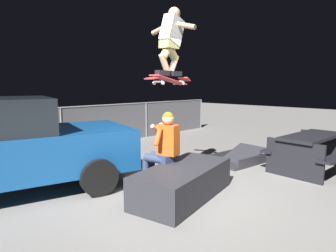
# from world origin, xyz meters

# --- Properties ---
(ground_plane) EXTENTS (40.00, 40.00, 0.00)m
(ground_plane) POSITION_xyz_m (0.00, 0.00, 0.00)
(ground_plane) COLOR slate
(ledge_box_main) EXTENTS (1.99, 1.20, 0.49)m
(ledge_box_main) POSITION_xyz_m (-0.13, 0.10, 0.25)
(ledge_box_main) COLOR #28282D
(ledge_box_main) RESTS_ON ground
(person_sitting_on_ledge) EXTENTS (0.59, 0.78, 1.33)m
(person_sitting_on_ledge) POSITION_xyz_m (-0.10, 0.59, 0.74)
(person_sitting_on_ledge) COLOR #2D3856
(person_sitting_on_ledge) RESTS_ON ground
(skateboard) EXTENTS (1.04, 0.33, 0.16)m
(skateboard) POSITION_xyz_m (0.06, 0.60, 1.84)
(skateboard) COLOR #B72D2D
(skater_airborne) EXTENTS (0.63, 0.89, 1.12)m
(skater_airborne) POSITION_xyz_m (0.12, 0.61, 2.53)
(skater_airborne) COLOR black
(kicker_ramp) EXTENTS (1.25, 0.89, 0.45)m
(kicker_ramp) POSITION_xyz_m (2.26, 0.55, 0.07)
(kicker_ramp) COLOR #28282D
(kicker_ramp) RESTS_ON ground
(picnic_table_back) EXTENTS (1.78, 1.45, 0.75)m
(picnic_table_back) POSITION_xyz_m (2.81, -0.81, 0.50)
(picnic_table_back) COLOR black
(picnic_table_back) RESTS_ON ground
(fence_back) EXTENTS (12.05, 0.05, 1.18)m
(fence_back) POSITION_xyz_m (0.00, 4.57, 0.64)
(fence_back) COLOR slate
(fence_back) RESTS_ON ground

